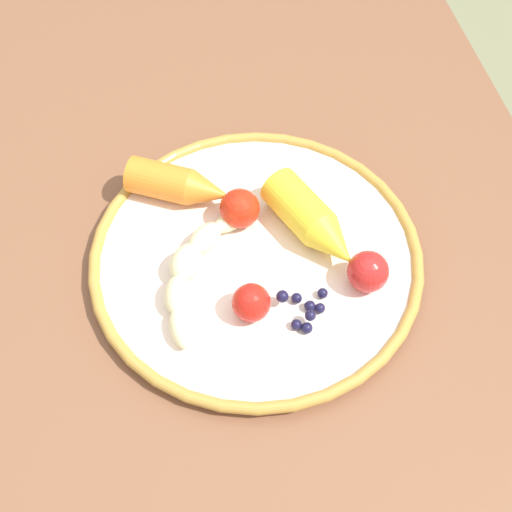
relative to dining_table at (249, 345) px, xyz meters
name	(u,v)px	position (x,y,z in m)	size (l,w,h in m)	color
ground_plane	(252,502)	(0.00, 0.00, -0.62)	(6.00, 6.00, 0.00)	gray
dining_table	(249,345)	(0.00, 0.00, 0.00)	(1.22, 0.71, 0.71)	brown
plate	(256,258)	(-0.05, 0.02, 0.10)	(0.34, 0.34, 0.02)	#F4DFD2
banana	(194,267)	(-0.04, -0.05, 0.11)	(0.15, 0.11, 0.03)	beige
carrot_orange	(180,185)	(-0.14, -0.04, 0.12)	(0.09, 0.12, 0.04)	orange
carrot_yellow	(313,222)	(-0.06, 0.08, 0.12)	(0.13, 0.09, 0.04)	yellow
blueberry_pile	(304,308)	(0.03, 0.05, 0.11)	(0.04, 0.05, 0.02)	#191638
tomato_near	(240,208)	(-0.09, 0.01, 0.12)	(0.04, 0.04, 0.04)	red
tomato_mid	(368,271)	(0.01, 0.12, 0.12)	(0.04, 0.04, 0.04)	red
tomato_far	(252,302)	(0.02, 0.00, 0.12)	(0.04, 0.04, 0.04)	red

